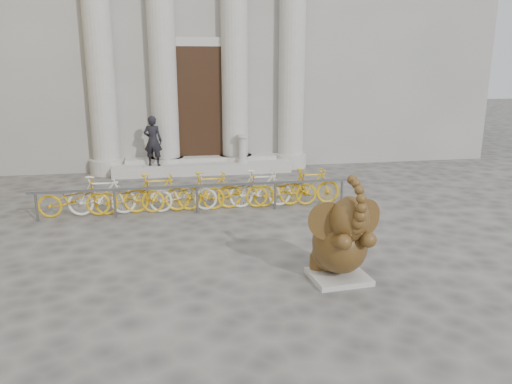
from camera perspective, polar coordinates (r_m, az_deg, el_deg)
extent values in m
plane|color=#474442|center=(8.43, -1.13, -11.26)|extent=(80.00, 80.00, 0.00)
cube|color=gray|center=(22.65, -7.68, 20.36)|extent=(22.00, 10.00, 12.00)
cube|color=black|center=(17.51, -6.43, 9.99)|extent=(2.40, 0.16, 4.00)
cylinder|color=#A8A59E|center=(17.42, -17.50, 15.01)|extent=(0.90, 0.90, 8.00)
cylinder|color=#A8A59E|center=(17.30, -10.68, 15.42)|extent=(0.90, 0.90, 8.00)
cylinder|color=#A8A59E|center=(17.46, -2.49, 15.64)|extent=(0.90, 0.90, 8.00)
cylinder|color=#A8A59E|center=(17.85, 4.13, 15.59)|extent=(0.90, 0.90, 8.00)
cube|color=#A8A59E|center=(17.30, -6.11, 2.84)|extent=(6.00, 1.20, 0.36)
cube|color=#A8A59E|center=(8.96, 9.41, -9.52)|extent=(1.03, 0.94, 0.10)
ellipsoid|color=black|center=(9.01, 8.95, -7.02)|extent=(0.87, 0.83, 0.62)
ellipsoid|color=black|center=(8.74, 9.52, -5.82)|extent=(1.01, 1.23, 1.01)
cylinder|color=black|center=(9.08, 7.06, -7.89)|extent=(0.31, 0.31, 0.25)
cylinder|color=black|center=(9.27, 10.10, -7.52)|extent=(0.31, 0.31, 0.25)
cylinder|color=black|center=(8.26, 9.31, -5.60)|extent=(0.28, 0.59, 0.39)
cylinder|color=black|center=(8.44, 11.97, -5.30)|extent=(0.28, 0.59, 0.39)
ellipsoid|color=black|center=(8.27, 10.66, -3.09)|extent=(0.70, 0.67, 0.77)
cylinder|color=black|center=(8.25, 8.23, -3.31)|extent=(0.65, 0.20, 0.66)
cylinder|color=black|center=(8.52, 12.32, -2.92)|extent=(0.63, 0.29, 0.66)
cone|color=beige|center=(8.11, 10.44, -4.61)|extent=(0.14, 0.23, 0.10)
cone|color=beige|center=(8.20, 11.91, -4.45)|extent=(0.11, 0.23, 0.10)
cube|color=slate|center=(12.48, -6.79, 0.69)|extent=(8.00, 0.06, 0.06)
cylinder|color=slate|center=(12.93, -23.79, -1.59)|extent=(0.06, 0.06, 0.70)
cylinder|color=slate|center=(12.62, -15.84, -1.26)|extent=(0.06, 0.06, 0.70)
cylinder|color=slate|center=(12.57, -6.74, -0.86)|extent=(0.06, 0.06, 0.70)
cylinder|color=slate|center=(12.84, 2.20, -0.44)|extent=(0.06, 0.06, 0.70)
cylinder|color=slate|center=(13.33, 9.78, -0.07)|extent=(0.06, 0.06, 0.70)
imported|color=gold|center=(12.96, -20.12, -0.51)|extent=(1.70, 0.50, 1.00)
imported|color=silver|center=(12.86, -17.21, -0.38)|extent=(1.66, 0.47, 1.00)
imported|color=gold|center=(12.79, -14.27, -0.25)|extent=(1.70, 0.50, 1.00)
imported|color=gold|center=(12.76, -11.30, -0.11)|extent=(1.66, 0.47, 1.00)
imported|color=silver|center=(12.76, -8.32, 0.02)|extent=(1.70, 0.50, 1.00)
imported|color=gold|center=(12.80, -5.35, 0.15)|extent=(1.66, 0.47, 1.00)
imported|color=gold|center=(12.87, -2.41, 0.28)|extent=(1.70, 0.50, 1.00)
imported|color=silver|center=(12.97, 0.50, 0.41)|extent=(1.66, 0.47, 1.00)
imported|color=gold|center=(13.11, 3.35, 0.54)|extent=(1.70, 0.50, 1.00)
imported|color=gold|center=(13.28, 6.14, 0.66)|extent=(1.66, 0.47, 1.00)
imported|color=black|center=(16.77, -11.70, 5.74)|extent=(0.68, 0.54, 1.65)
cylinder|color=#A8A59E|center=(17.10, -1.54, 3.60)|extent=(0.39, 0.39, 0.12)
cylinder|color=#A8A59E|center=(17.04, -1.55, 4.86)|extent=(0.27, 0.27, 0.88)
cylinder|color=#A8A59E|center=(16.96, -1.56, 6.42)|extent=(0.39, 0.39, 0.10)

